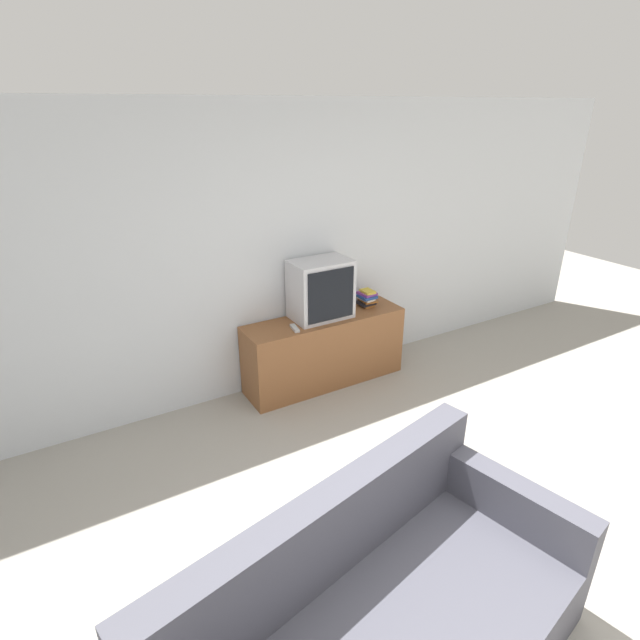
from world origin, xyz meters
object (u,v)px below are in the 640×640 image
Objects in this scene: tv_stand at (325,350)px; couch at (381,637)px; remote_on_stand at (295,328)px; book_stack at (366,298)px; television at (321,289)px.

tv_stand is 0.72× the size of couch.
remote_on_stand is at bearing -165.27° from tv_stand.
book_stack is (1.73, 2.58, 0.48)m from couch.
tv_stand is 0.62m from television.
television is at bearing 52.96° from couch.
book_stack is at bearing 44.11° from couch.
book_stack reaches higher than remote_on_stand.
tv_stand is 2.81m from couch.
book_stack is 1.33× the size of remote_on_stand.
book_stack is at bearing 1.95° from television.
book_stack reaches higher than tv_stand.
book_stack is at bearing 5.48° from tv_stand.
television is 3.38× the size of remote_on_stand.
couch is 13.53× the size of remote_on_stand.
couch is at bearing -123.84° from book_stack.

